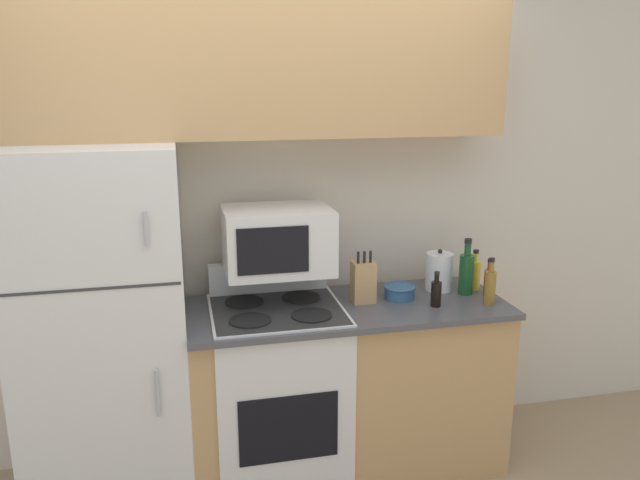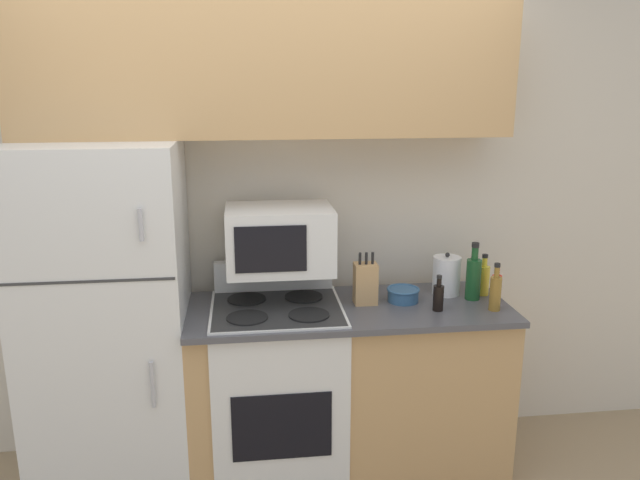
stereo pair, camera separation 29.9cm
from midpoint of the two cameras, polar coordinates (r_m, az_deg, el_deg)
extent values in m
cube|color=beige|center=(3.36, -2.17, 1.71)|extent=(8.00, 0.05, 2.55)
cube|color=tan|center=(3.35, 5.19, -13.61)|extent=(1.60, 0.59, 0.89)
cube|color=#4C4C51|center=(3.14, 5.46, -6.37)|extent=(1.60, 0.63, 0.03)
cube|color=white|center=(3.17, -16.24, -7.30)|extent=(0.75, 0.64, 1.75)
cube|color=#383838|center=(2.77, -17.68, -3.67)|extent=(0.73, 0.01, 0.01)
cylinder|color=#B7B7BC|center=(2.66, -13.03, 1.33)|extent=(0.02, 0.02, 0.14)
cylinder|color=#B7B7BC|center=(2.91, -12.19, -12.88)|extent=(0.02, 0.02, 0.22)
cube|color=tan|center=(3.08, -1.98, 15.37)|extent=(2.36, 0.35, 0.64)
cube|color=white|center=(3.27, -1.15, -13.84)|extent=(0.65, 0.59, 0.93)
cube|color=black|center=(3.03, -0.55, -16.80)|extent=(0.47, 0.01, 0.33)
cube|color=#2D2D2D|center=(3.08, -1.20, -6.33)|extent=(0.62, 0.56, 0.01)
cube|color=white|center=(3.32, -1.70, -3.24)|extent=(0.62, 0.06, 0.16)
cylinder|color=black|center=(2.95, -3.78, -7.15)|extent=(0.19, 0.19, 0.01)
cylinder|color=black|center=(2.98, 1.87, -6.90)|extent=(0.19, 0.19, 0.01)
cylinder|color=black|center=(3.19, -4.06, -5.44)|extent=(0.19, 0.19, 0.01)
cylinder|color=black|center=(3.22, 1.16, -5.24)|extent=(0.19, 0.19, 0.01)
cube|color=white|center=(3.08, -0.95, 0.08)|extent=(0.52, 0.38, 0.32)
cube|color=black|center=(2.89, -1.58, -0.89)|extent=(0.33, 0.01, 0.22)
cube|color=tan|center=(3.15, 6.90, -4.02)|extent=(0.11, 0.09, 0.21)
cylinder|color=black|center=(3.10, 6.44, -1.74)|extent=(0.01, 0.01, 0.06)
cylinder|color=black|center=(3.10, 7.02, -1.72)|extent=(0.01, 0.01, 0.06)
cylinder|color=black|center=(3.11, 7.59, -1.70)|extent=(0.01, 0.01, 0.06)
cylinder|color=#335B84|center=(3.23, 10.25, -5.04)|extent=(0.16, 0.16, 0.06)
torus|color=#335B84|center=(3.22, 10.28, -4.50)|extent=(0.17, 0.17, 0.01)
cylinder|color=gold|center=(3.41, 17.18, -3.61)|extent=(0.06, 0.06, 0.15)
cylinder|color=gold|center=(3.38, 17.31, -1.98)|extent=(0.03, 0.03, 0.05)
cylinder|color=black|center=(3.38, 17.35, -1.44)|extent=(0.03, 0.03, 0.02)
cylinder|color=black|center=(3.13, 13.49, -5.24)|extent=(0.05, 0.05, 0.13)
cylinder|color=black|center=(3.11, 13.58, -3.80)|extent=(0.02, 0.02, 0.04)
cylinder|color=black|center=(3.10, 13.61, -3.33)|extent=(0.03, 0.03, 0.01)
cylinder|color=red|center=(3.33, 18.33, -4.28)|extent=(0.05, 0.05, 0.14)
cylinder|color=red|center=(3.30, 18.45, -2.77)|extent=(0.02, 0.02, 0.04)
cylinder|color=black|center=(3.29, 18.50, -2.27)|extent=(0.02, 0.02, 0.02)
cylinder|color=olive|center=(3.21, 18.34, -4.74)|extent=(0.06, 0.06, 0.17)
cylinder|color=olive|center=(3.17, 18.50, -2.85)|extent=(0.03, 0.03, 0.05)
cylinder|color=black|center=(3.16, 18.55, -2.23)|extent=(0.03, 0.03, 0.02)
cylinder|color=#194C23|center=(3.32, 16.38, -3.53)|extent=(0.08, 0.08, 0.21)
cylinder|color=#194C23|center=(3.29, 16.55, -1.24)|extent=(0.03, 0.03, 0.07)
cylinder|color=black|center=(3.27, 16.60, -0.48)|extent=(0.04, 0.04, 0.02)
cylinder|color=white|center=(3.37, 14.01, -3.20)|extent=(0.15, 0.15, 0.20)
sphere|color=black|center=(3.34, 14.12, -1.36)|extent=(0.02, 0.02, 0.02)
camera|label=1|loc=(0.15, -87.14, 0.74)|focal=35.00mm
camera|label=2|loc=(0.15, 92.86, -0.74)|focal=35.00mm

